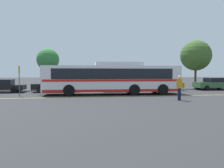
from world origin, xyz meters
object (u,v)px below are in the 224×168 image
parked_car_1 (56,85)px  tree_0 (48,60)px  parked_car_2 (118,85)px  pedestrian_0 (179,86)px  parked_car_4 (213,84)px  parked_car_3 (164,84)px  parked_car_0 (2,86)px  bus_stop_sign (19,77)px  transit_bus (112,78)px  tree_1 (196,56)px

parked_car_1 → tree_0: bearing=15.2°
parked_car_1 → parked_car_2: size_ratio=1.18×
pedestrian_0 → parked_car_4: bearing=-163.8°
parked_car_3 → parked_car_0: bearing=-93.9°
parked_car_0 → parked_car_1: parked_car_1 is taller
parked_car_0 → parked_car_3: parked_car_3 is taller
parked_car_0 → parked_car_4: (23.94, -0.04, 0.05)m
parked_car_0 → bus_stop_sign: bus_stop_sign is taller
parked_car_1 → parked_car_2: 6.76m
parked_car_0 → parked_car_2: parked_car_2 is taller
parked_car_3 → parked_car_2: bearing=-89.4°
transit_bus → parked_car_1: bearing=59.7°
parked_car_0 → tree_1: 23.71m
parked_car_4 → tree_0: size_ratio=0.85×
parked_car_2 → bus_stop_sign: bearing=-71.5°
parked_car_4 → bus_stop_sign: 21.69m
parked_car_2 → tree_1: 12.15m
pedestrian_0 → tree_1: (8.31, 12.04, 3.34)m
parked_car_2 → parked_car_0: bearing=-95.0°
parked_car_1 → tree_0: size_ratio=0.90×
parked_car_2 → parked_car_3: size_ratio=0.92×
parked_car_3 → pedestrian_0: size_ratio=2.41×
parked_car_2 → tree_1: (11.13, 3.21, 3.65)m
transit_bus → tree_1: tree_1 is taller
transit_bus → tree_1: size_ratio=2.04×
transit_bus → pedestrian_0: bearing=-141.0°
parked_car_1 → parked_car_3: (12.27, 0.17, 0.01)m
bus_stop_sign → tree_0: tree_0 is taller
transit_bus → parked_car_1: 6.65m
bus_stop_sign → tree_1: bearing=-68.5°
parked_car_2 → bus_stop_sign: size_ratio=1.53×
parked_car_1 → tree_1: size_ratio=0.74×
transit_bus → tree_0: (-6.98, 9.29, 2.26)m
parked_car_3 → bus_stop_sign: bus_stop_sign is taller
parked_car_1 → bus_stop_sign: (-2.70, -4.03, 0.93)m
parked_car_2 → pedestrian_0: pedestrian_0 is taller
parked_car_3 → bus_stop_sign: 15.57m
parked_car_0 → tree_0: (3.91, 5.58, 3.11)m
parked_car_0 → transit_bus: bearing=-106.9°
transit_bus → bus_stop_sign: bearing=95.8°
transit_bus → bus_stop_sign: (-8.23, -0.43, 0.11)m
bus_stop_sign → parked_car_0: bearing=35.5°
pedestrian_0 → parked_car_1: bearing=-73.0°
transit_bus → parked_car_2: size_ratio=3.24×
parked_car_4 → tree_0: bearing=76.0°
tree_1 → tree_0: bearing=171.9°
tree_0 → parked_car_4: bearing=-15.7°
parked_car_1 → tree_1: bearing=-79.8°
parked_car_1 → pedestrian_0: (9.58, -9.12, 0.32)m
parked_car_1 → tree_0: 6.63m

